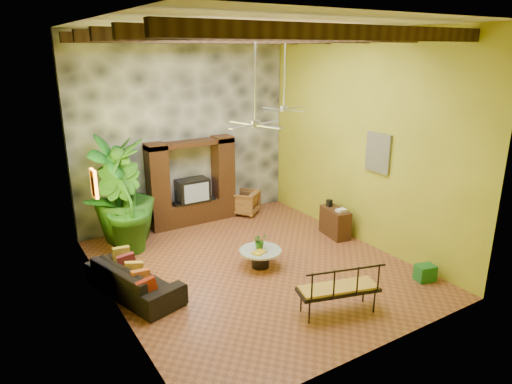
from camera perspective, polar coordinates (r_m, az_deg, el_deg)
ground at (r=10.15m, az=-0.32°, el=-9.21°), size 7.00×7.00×0.00m
ceiling at (r=9.08m, az=-0.37°, el=20.27°), size 6.00×7.00×0.02m
back_wall at (r=12.36m, az=-8.97°, el=7.68°), size 6.00×0.02×5.00m
left_wall at (r=8.18m, az=-18.54°, el=1.99°), size 0.02×7.00×5.00m
right_wall at (r=11.14m, az=13.00°, el=6.38°), size 0.02×7.00×5.00m
stone_accent_wall at (r=12.30m, az=-8.86°, el=7.64°), size 5.98×0.10×4.98m
ceiling_beams at (r=9.07m, az=-0.37°, el=18.88°), size 5.95×5.36×0.22m
entertainment_center at (r=12.38m, az=-7.97°, el=0.44°), size 2.40×0.55×2.30m
ceiling_fan_front at (r=8.70m, az=-0.09°, el=9.84°), size 1.28×1.28×1.86m
ceiling_fan_back at (r=11.01m, az=3.53°, el=11.42°), size 1.28×1.28×1.86m
wall_art_mask at (r=9.23m, az=-19.59°, el=1.01°), size 0.06×0.32×0.55m
wall_art_painting at (r=10.74m, az=15.01°, el=4.74°), size 0.06×0.70×0.90m
sofa at (r=9.25m, az=-15.01°, el=-10.41°), size 1.43×2.35×0.64m
wicker_armchair at (r=13.11m, az=-1.44°, el=-1.30°), size 1.04×1.04×0.68m
tall_plant_a at (r=11.32m, az=-17.17°, el=0.16°), size 1.69×1.64×2.68m
tall_plant_b at (r=10.93m, az=-16.22°, el=-1.78°), size 1.47×1.53×2.17m
tall_plant_c at (r=11.47m, az=-16.20°, el=0.11°), size 1.51×1.51×2.55m
coffee_table at (r=10.00m, az=0.55°, el=-7.99°), size 0.92×0.92×0.40m
centerpiece_plant at (r=9.96m, az=0.49°, el=-6.11°), size 0.31×0.27×0.34m
yellow_tray at (r=9.79m, az=0.36°, el=-7.55°), size 0.34×0.29×0.03m
iron_bench at (r=8.35m, az=10.63°, el=-11.59°), size 1.55×0.93×0.57m
side_console at (r=11.74m, az=9.84°, el=-3.76°), size 0.54×0.95×0.71m
green_bin at (r=10.11m, az=20.38°, el=-9.45°), size 0.44×0.37×0.33m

